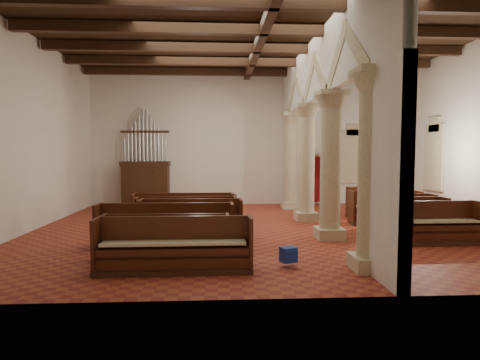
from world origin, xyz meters
name	(u,v)px	position (x,y,z in m)	size (l,w,h in m)	color
floor	(260,229)	(0.00, 0.00, 0.00)	(14.00, 14.00, 0.00)	maroon
ceiling	(260,34)	(0.00, 0.00, 6.00)	(14.00, 14.00, 0.00)	#301D10
wall_back	(246,139)	(0.00, 6.00, 3.00)	(14.00, 0.02, 6.00)	silver
wall_front	(299,115)	(0.00, -6.00, 3.00)	(14.00, 0.02, 6.00)	silver
wall_left	(27,132)	(-7.00, 0.00, 3.00)	(0.02, 12.00, 6.00)	silver
wall_right	(479,133)	(7.00, 0.00, 3.00)	(0.02, 12.00, 6.00)	silver
ceiling_beams	(260,40)	(0.00, 0.00, 5.82)	(13.80, 11.80, 0.30)	#3A1F12
arcade	(318,115)	(1.80, 0.00, 3.56)	(0.90, 11.90, 6.00)	beige
window_right_b	(435,158)	(6.98, 2.50, 2.20)	(0.03, 1.00, 2.20)	#367B66
window_back	(353,157)	(5.00, 5.98, 2.20)	(1.00, 0.03, 2.20)	#367B66
pipe_organ	(146,176)	(-4.50, 5.50, 1.37)	(2.10, 0.85, 4.40)	#3A1F12
lectern	(160,195)	(-3.91, 5.49, 0.48)	(0.58, 0.61, 1.17)	#3E2313
dossal_curtain	(322,179)	(3.50, 5.92, 1.17)	(1.80, 0.07, 2.17)	maroon
processional_banner	(330,188)	(3.67, 5.02, 0.83)	(0.60, 0.76, 2.62)	#3A1F12
hymnal_box_a	(288,254)	(0.18, -4.16, 0.26)	(0.31, 0.26, 0.31)	navy
hymnal_box_b	(202,232)	(-1.75, -1.69, 0.25)	(0.29, 0.24, 0.29)	navy
hymnal_box_c	(239,225)	(-0.70, -0.72, 0.27)	(0.34, 0.28, 0.34)	navy
tube_heater_a	(220,259)	(-1.27, -4.06, 0.16)	(0.10, 0.10, 1.01)	silver
tube_heater_b	(132,257)	(-3.15, -3.82, 0.16)	(0.10, 0.10, 0.96)	silver
nave_pew_0	(174,254)	(-2.19, -4.36, 0.36)	(3.15, 0.77, 1.10)	#3A1F12
nave_pew_1	(166,244)	(-2.48, -3.41, 0.33)	(2.86, 0.68, 1.00)	#3A1F12
nave_pew_2	(166,233)	(-2.63, -2.27, 0.36)	(3.44, 0.75, 1.11)	#3A1F12
nave_pew_3	(191,226)	(-2.05, -1.46, 0.37)	(2.83, 0.78, 1.12)	#3A1F12
nave_pew_4	(187,221)	(-2.25, -0.43, 0.35)	(3.03, 0.89, 1.07)	#3A1F12
nave_pew_5	(183,215)	(-2.43, 0.58, 0.35)	(3.26, 0.75, 1.08)	#3A1F12
nave_pew_6	(198,213)	(-1.99, 1.33, 0.32)	(2.65, 0.68, 0.96)	#3A1F12
aisle_pew_0	(442,229)	(4.61, -2.23, 0.38)	(2.04, 0.77, 1.11)	#3A1F12
aisle_pew_1	(412,222)	(4.38, -1.03, 0.37)	(2.00, 0.83, 1.09)	#3A1F12
aisle_pew_2	(403,218)	(4.44, -0.33, 0.38)	(1.95, 0.83, 1.11)	#3A1F12
aisle_pew_3	(385,213)	(4.26, 0.58, 0.38)	(2.32, 0.83, 1.12)	#3A1F12
aisle_pew_4	(376,207)	(4.48, 1.84, 0.39)	(2.12, 0.88, 1.15)	#3A1F12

